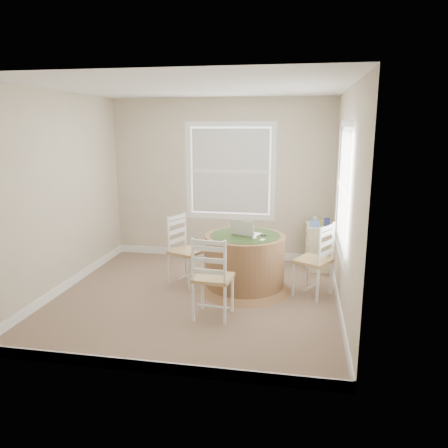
% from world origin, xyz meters
% --- Properties ---
extents(room, '(3.64, 3.64, 2.64)m').
position_xyz_m(room, '(0.17, 0.16, 1.30)').
color(room, '#886C56').
rests_on(room, ground).
extents(round_table, '(1.24, 1.24, 0.76)m').
position_xyz_m(round_table, '(0.59, 0.38, 0.41)').
color(round_table, brown).
rests_on(round_table, ground).
extents(chair_left, '(0.53, 0.54, 0.95)m').
position_xyz_m(chair_left, '(-0.23, 0.47, 0.47)').
color(chair_left, white).
rests_on(chair_left, ground).
extents(chair_near, '(0.45, 0.43, 0.95)m').
position_xyz_m(chair_near, '(0.34, -0.52, 0.47)').
color(chair_near, white).
rests_on(chair_near, ground).
extents(chair_right, '(0.56, 0.56, 0.95)m').
position_xyz_m(chair_right, '(1.48, 0.35, 0.47)').
color(chair_right, white).
rests_on(chair_right, ground).
extents(laptop, '(0.41, 0.38, 0.23)m').
position_xyz_m(laptop, '(0.59, 0.40, 0.79)').
color(laptop, white).
rests_on(laptop, round_table).
extents(mouse, '(0.08, 0.11, 0.03)m').
position_xyz_m(mouse, '(0.72, 0.23, 0.77)').
color(mouse, white).
rests_on(mouse, round_table).
extents(phone, '(0.07, 0.10, 0.02)m').
position_xyz_m(phone, '(0.84, 0.16, 0.76)').
color(phone, '#B7BABF').
rests_on(phone, round_table).
extents(keys, '(0.07, 0.06, 0.02)m').
position_xyz_m(keys, '(0.83, 0.37, 0.76)').
color(keys, black).
rests_on(keys, round_table).
extents(corner_chest, '(0.43, 0.56, 0.69)m').
position_xyz_m(corner_chest, '(1.59, 1.47, 0.35)').
color(corner_chest, '#F5EEB8').
rests_on(corner_chest, ground).
extents(tissue_box, '(0.13, 0.13, 0.10)m').
position_xyz_m(tissue_box, '(1.51, 1.34, 0.74)').
color(tissue_box, '#5F92DA').
rests_on(tissue_box, corner_chest).
extents(box_yellow, '(0.16, 0.11, 0.06)m').
position_xyz_m(box_yellow, '(1.63, 1.51, 0.72)').
color(box_yellow, '#D0CF49').
rests_on(box_yellow, corner_chest).
extents(box_blue, '(0.09, 0.09, 0.12)m').
position_xyz_m(box_blue, '(1.67, 1.41, 0.75)').
color(box_blue, '#2F388D').
rests_on(box_blue, corner_chest).
extents(cup_cream, '(0.07, 0.07, 0.09)m').
position_xyz_m(cup_cream, '(1.52, 1.59, 0.74)').
color(cup_cream, beige).
rests_on(cup_cream, corner_chest).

